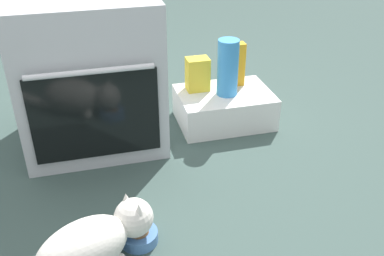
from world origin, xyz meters
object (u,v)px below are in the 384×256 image
at_px(juice_carton, 236,64).
at_px(water_bottle, 228,68).
at_px(food_bowl, 139,235).
at_px(oven, 90,72).
at_px(snack_bag, 198,74).
at_px(cat, 92,244).
at_px(pantry_cabinet, 224,107).

xyz_separation_m(juice_carton, water_bottle, (-0.08, -0.10, 0.03)).
bearing_deg(juice_carton, food_bowl, -127.72).
height_order(oven, snack_bag, oven).
bearing_deg(snack_bag, oven, -173.11).
distance_m(cat, water_bottle, 1.18).
bearing_deg(snack_bag, cat, -123.46).
relative_size(oven, water_bottle, 2.47).
bearing_deg(water_bottle, oven, 177.94).
bearing_deg(juice_carton, oven, -174.27).
distance_m(juice_carton, snack_bag, 0.22).
height_order(oven, food_bowl, oven).
bearing_deg(cat, snack_bag, 29.53).
xyz_separation_m(pantry_cabinet, food_bowl, (-0.60, -0.80, -0.06)).
distance_m(oven, snack_bag, 0.57).
xyz_separation_m(oven, snack_bag, (0.56, 0.07, -0.10)).
bearing_deg(oven, food_bowl, -83.13).
relative_size(food_bowl, cat, 0.22).
relative_size(juice_carton, snack_bag, 1.33).
xyz_separation_m(cat, juice_carton, (0.85, 0.97, 0.19)).
relative_size(oven, snack_bag, 4.12).
distance_m(pantry_cabinet, snack_bag, 0.23).
bearing_deg(juice_carton, cat, -131.33).
relative_size(pantry_cabinet, juice_carton, 2.09).
bearing_deg(snack_bag, water_bottle, -34.27).
distance_m(juice_carton, water_bottle, 0.14).
height_order(food_bowl, snack_bag, snack_bag).
distance_m(cat, juice_carton, 1.31).
height_order(oven, water_bottle, oven).
distance_m(food_bowl, snack_bag, 1.02).
height_order(pantry_cabinet, food_bowl, pantry_cabinet).
height_order(water_bottle, snack_bag, water_bottle).
relative_size(food_bowl, water_bottle, 0.47).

